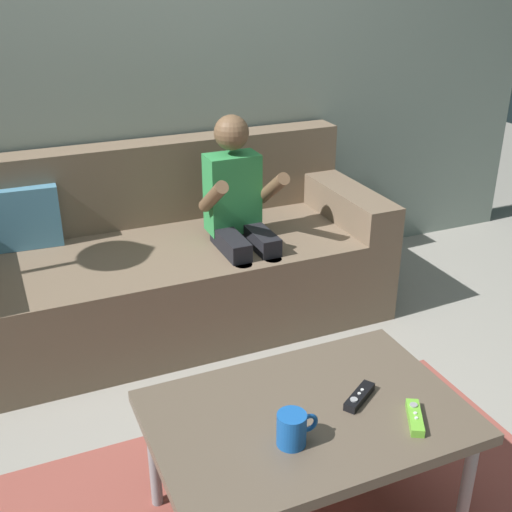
{
  "coord_description": "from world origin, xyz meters",
  "views": [
    {
      "loc": [
        -0.88,
        -1.54,
        1.6
      ],
      "look_at": [
        -0.02,
        0.45,
        0.59
      ],
      "focal_mm": 45.3,
      "sensor_mm": 36.0,
      "label": 1
    }
  ],
  "objects_px": {
    "game_remote_lime_center": "(415,417)",
    "coffee_mug": "(293,429)",
    "game_remote_black_near_edge": "(359,397)",
    "couch": "(167,264)",
    "person_seated_on_couch": "(240,214)",
    "coffee_table": "(307,422)"
  },
  "relations": [
    {
      "from": "person_seated_on_couch",
      "to": "game_remote_black_near_edge",
      "type": "relative_size",
      "value": 7.18
    },
    {
      "from": "couch",
      "to": "game_remote_lime_center",
      "type": "relative_size",
      "value": 14.11
    },
    {
      "from": "couch",
      "to": "coffee_table",
      "type": "xyz_separation_m",
      "value": [
        0.02,
        -1.37,
        0.1
      ]
    },
    {
      "from": "coffee_table",
      "to": "coffee_mug",
      "type": "distance_m",
      "value": 0.16
    },
    {
      "from": "coffee_table",
      "to": "game_remote_lime_center",
      "type": "bearing_deg",
      "value": -31.02
    },
    {
      "from": "person_seated_on_couch",
      "to": "coffee_table",
      "type": "height_order",
      "value": "person_seated_on_couch"
    },
    {
      "from": "coffee_table",
      "to": "game_remote_lime_center",
      "type": "relative_size",
      "value": 6.4
    },
    {
      "from": "person_seated_on_couch",
      "to": "coffee_mug",
      "type": "xyz_separation_m",
      "value": [
        -0.38,
        -1.29,
        -0.09
      ]
    },
    {
      "from": "game_remote_black_near_edge",
      "to": "coffee_mug",
      "type": "relative_size",
      "value": 1.16
    },
    {
      "from": "game_remote_black_near_edge",
      "to": "coffee_mug",
      "type": "height_order",
      "value": "coffee_mug"
    },
    {
      "from": "game_remote_lime_center",
      "to": "coffee_mug",
      "type": "height_order",
      "value": "coffee_mug"
    },
    {
      "from": "couch",
      "to": "game_remote_black_near_edge",
      "type": "relative_size",
      "value": 14.43
    },
    {
      "from": "coffee_table",
      "to": "coffee_mug",
      "type": "height_order",
      "value": "coffee_mug"
    },
    {
      "from": "game_remote_black_near_edge",
      "to": "coffee_mug",
      "type": "xyz_separation_m",
      "value": [
        -0.26,
        -0.09,
        0.04
      ]
    },
    {
      "from": "game_remote_black_near_edge",
      "to": "coffee_mug",
      "type": "bearing_deg",
      "value": -161.51
    },
    {
      "from": "person_seated_on_couch",
      "to": "game_remote_lime_center",
      "type": "xyz_separation_m",
      "value": [
        -0.02,
        -1.35,
        -0.12
      ]
    },
    {
      "from": "coffee_table",
      "to": "game_remote_lime_center",
      "type": "xyz_separation_m",
      "value": [
        0.26,
        -0.15,
        0.05
      ]
    },
    {
      "from": "couch",
      "to": "game_remote_lime_center",
      "type": "height_order",
      "value": "couch"
    },
    {
      "from": "person_seated_on_couch",
      "to": "coffee_mug",
      "type": "height_order",
      "value": "person_seated_on_couch"
    },
    {
      "from": "game_remote_lime_center",
      "to": "coffee_mug",
      "type": "xyz_separation_m",
      "value": [
        -0.35,
        0.05,
        0.04
      ]
    },
    {
      "from": "coffee_table",
      "to": "game_remote_lime_center",
      "type": "height_order",
      "value": "game_remote_lime_center"
    },
    {
      "from": "couch",
      "to": "game_remote_lime_center",
      "type": "xyz_separation_m",
      "value": [
        0.28,
        -1.53,
        0.15
      ]
    }
  ]
}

